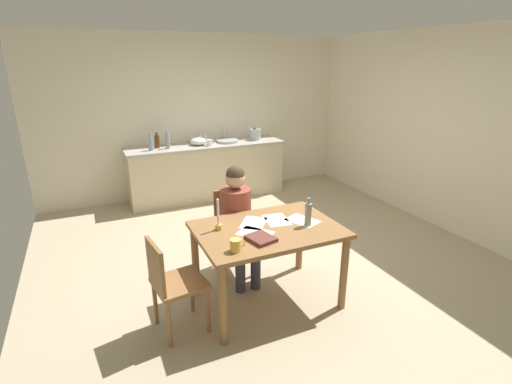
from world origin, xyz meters
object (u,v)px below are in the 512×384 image
at_px(person_seated, 238,216).
at_px(wine_glass_near_sink, 206,136).
at_px(sink_unit, 228,141).
at_px(mixing_bowl, 199,141).
at_px(stovetop_kettle, 255,134).
at_px(book_magazine, 261,238).
at_px(bottle_oil, 151,143).
at_px(chair_at_table, 234,227).
at_px(wine_glass_back_left, 192,137).
at_px(wine_glass_by_kettle, 200,136).
at_px(chair_side_empty, 172,282).
at_px(bottle_wine_red, 168,141).
at_px(wine_bottle_on_table, 308,214).
at_px(dining_table, 268,239).
at_px(bottle_vinegar, 157,141).
at_px(candlestick, 218,221).
at_px(teacup_on_counter, 209,143).
at_px(coffee_mug, 236,245).

xyz_separation_m(person_seated, wine_glass_near_sink, (0.50, 2.66, 0.33)).
relative_size(person_seated, sink_unit, 3.32).
bearing_deg(mixing_bowl, stovetop_kettle, 1.12).
bearing_deg(book_magazine, bottle_oil, 82.43).
relative_size(chair_at_table, wine_glass_back_left, 5.72).
bearing_deg(wine_glass_by_kettle, chair_side_empty, -110.49).
bearing_deg(chair_side_empty, bottle_wine_red, 77.97).
bearing_deg(wine_bottle_on_table, dining_table, 163.24).
relative_size(wine_bottle_on_table, bottle_vinegar, 1.11).
relative_size(chair_side_empty, candlestick, 2.94).
distance_m(mixing_bowl, wine_glass_back_left, 0.19).
distance_m(chair_side_empty, book_magazine, 0.81).
distance_m(chair_at_table, wine_glass_near_sink, 2.61).
relative_size(wine_bottle_on_table, mixing_bowl, 1.03).
xyz_separation_m(book_magazine, teacup_on_counter, (0.55, 3.11, 0.17)).
height_order(candlestick, wine_bottle_on_table, candlestick).
bearing_deg(wine_glass_by_kettle, sink_unit, -18.85).
distance_m(person_seated, teacup_on_counter, 2.42).
bearing_deg(bottle_oil, bottle_wine_red, 5.81).
distance_m(candlestick, wine_bottle_on_table, 0.81).
xyz_separation_m(wine_glass_near_sink, wine_glass_by_kettle, (-0.10, 0.00, 0.00)).
relative_size(bottle_wine_red, mixing_bowl, 1.05).
xyz_separation_m(person_seated, candlestick, (-0.34, -0.40, 0.16)).
relative_size(bottle_oil, wine_glass_back_left, 1.64).
xyz_separation_m(mixing_bowl, wine_glass_by_kettle, (0.08, 0.17, 0.05)).
bearing_deg(candlestick, dining_table, -18.99).
bearing_deg(dining_table, mixing_bowl, 85.33).
bearing_deg(bottle_wine_red, book_magazine, -88.49).
xyz_separation_m(wine_bottle_on_table, stovetop_kettle, (0.90, 3.16, 0.12)).
bearing_deg(wine_bottle_on_table, stovetop_kettle, 74.10).
xyz_separation_m(sink_unit, mixing_bowl, (-0.50, -0.02, 0.04)).
bearing_deg(sink_unit, dining_table, -103.78).
bearing_deg(chair_side_empty, chair_at_table, 42.46).
bearing_deg(bottle_wine_red, wine_glass_near_sink, 17.50).
xyz_separation_m(chair_at_table, wine_glass_back_left, (0.25, 2.52, 0.51)).
height_order(coffee_mug, bottle_wine_red, bottle_wine_red).
height_order(book_magazine, stovetop_kettle, stovetop_kettle).
bearing_deg(teacup_on_counter, sink_unit, 22.94).
distance_m(chair_at_table, stovetop_kettle, 2.75).
bearing_deg(chair_at_table, bottle_wine_red, 94.55).
xyz_separation_m(person_seated, bottle_oil, (-0.43, 2.42, 0.33)).
relative_size(coffee_mug, mixing_bowl, 0.50).
xyz_separation_m(chair_at_table, wine_glass_near_sink, (0.49, 2.52, 0.51)).
relative_size(bottle_wine_red, stovetop_kettle, 1.23).
height_order(chair_at_table, coffee_mug, chair_at_table).
bearing_deg(wine_bottle_on_table, person_seated, 123.27).
height_order(bottle_wine_red, mixing_bowl, bottle_wine_red).
relative_size(bottle_vinegar, wine_glass_near_sink, 1.57).
relative_size(candlestick, wine_glass_by_kettle, 1.88).
relative_size(coffee_mug, wine_glass_near_sink, 0.83).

